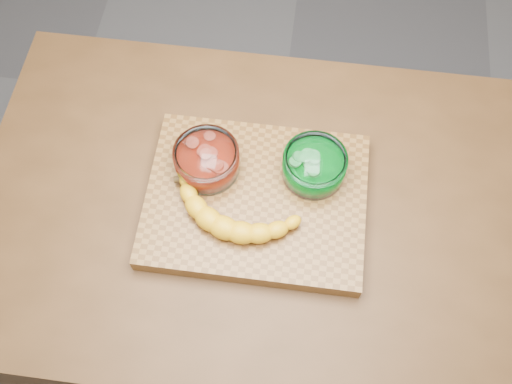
# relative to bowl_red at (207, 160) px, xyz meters

# --- Properties ---
(ground) EXTENTS (3.50, 3.50, 0.00)m
(ground) POSITION_rel_bowl_red_xyz_m (0.11, -0.05, -0.97)
(ground) COLOR #59585D
(ground) RESTS_ON ground
(counter) EXTENTS (1.20, 0.80, 0.90)m
(counter) POSITION_rel_bowl_red_xyz_m (0.11, -0.05, -0.52)
(counter) COLOR #4A2E16
(counter) RESTS_ON ground
(cutting_board) EXTENTS (0.45, 0.35, 0.04)m
(cutting_board) POSITION_rel_bowl_red_xyz_m (0.11, -0.05, -0.05)
(cutting_board) COLOR brown
(cutting_board) RESTS_ON counter
(bowl_red) EXTENTS (0.13, 0.13, 0.06)m
(bowl_red) POSITION_rel_bowl_red_xyz_m (0.00, 0.00, 0.00)
(bowl_red) COLOR white
(bowl_red) RESTS_ON cutting_board
(bowl_green) EXTENTS (0.13, 0.13, 0.06)m
(bowl_green) POSITION_rel_bowl_red_xyz_m (0.22, 0.02, -0.00)
(bowl_green) COLOR white
(bowl_green) RESTS_ON cutting_board
(banana) EXTENTS (0.30, 0.17, 0.04)m
(banana) POSITION_rel_bowl_red_xyz_m (0.07, -0.09, -0.01)
(banana) COLOR gold
(banana) RESTS_ON cutting_board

